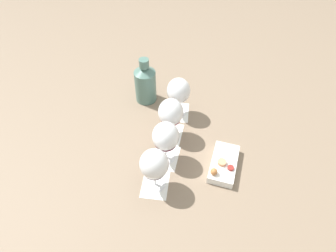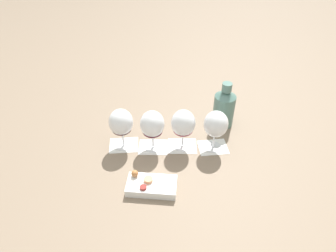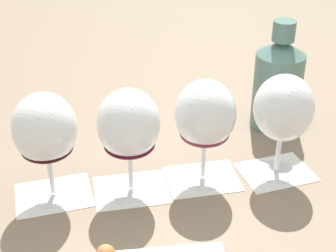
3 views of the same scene
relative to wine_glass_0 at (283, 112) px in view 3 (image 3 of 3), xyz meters
The scene contains 10 objects.
ground_plane 0.22m from the wine_glass_0, 23.33° to the right, with size 8.00×8.00×0.00m, color #7F6B56.
tasting_card_0 0.11m from the wine_glass_0, ahead, with size 0.14×0.12×0.00m.
tasting_card_1 0.17m from the wine_glass_0, 24.64° to the right, with size 0.14×0.13×0.00m.
tasting_card_2 0.27m from the wine_glass_0, 21.68° to the right, with size 0.14×0.13×0.00m.
tasting_card_3 0.39m from the wine_glass_0, 23.44° to the right, with size 0.14×0.12×0.00m.
wine_glass_0 is the anchor object (origin of this frame).
wine_glass_1 0.13m from the wine_glass_0, 24.64° to the right, with size 0.10×0.10×0.18m.
wine_glass_2 0.25m from the wine_glass_0, 21.68° to the right, with size 0.10×0.10×0.18m.
wine_glass_3 0.37m from the wine_glass_0, 23.44° to the right, with size 0.10×0.10×0.18m.
ceramic_vase 0.17m from the wine_glass_0, 131.99° to the right, with size 0.09×0.09×0.21m.
Camera 3 is at (0.38, 0.57, 0.50)m, focal length 55.00 mm.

